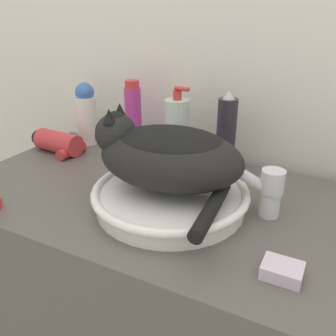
{
  "coord_description": "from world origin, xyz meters",
  "views": [
    {
      "loc": [
        0.27,
        -0.39,
        1.25
      ],
      "look_at": [
        -0.04,
        0.22,
        0.94
      ],
      "focal_mm": 38.0,
      "sensor_mm": 36.0,
      "label": 1
    }
  ],
  "objects_px": {
    "hairspray_can_black": "(226,134)",
    "hair_dryer": "(59,143)",
    "shampoo_bottle_tall": "(133,118)",
    "soap_bar": "(282,271)",
    "faucet": "(264,188)",
    "soap_pump_bottle": "(177,130)",
    "lotion_bottle_white": "(87,114)",
    "cat": "(166,154)"
  },
  "relations": [
    {
      "from": "hairspray_can_black",
      "to": "hair_dryer",
      "type": "distance_m",
      "value": 0.51
    },
    {
      "from": "soap_pump_bottle",
      "to": "lotion_bottle_white",
      "type": "height_order",
      "value": "soap_pump_bottle"
    },
    {
      "from": "cat",
      "to": "hair_dryer",
      "type": "height_order",
      "value": "cat"
    },
    {
      "from": "faucet",
      "to": "soap_bar",
      "type": "bearing_deg",
      "value": 95.89
    },
    {
      "from": "shampoo_bottle_tall",
      "to": "lotion_bottle_white",
      "type": "bearing_deg",
      "value": 180.0
    },
    {
      "from": "soap_bar",
      "to": "hairspray_can_black",
      "type": "bearing_deg",
      "value": 121.6
    },
    {
      "from": "faucet",
      "to": "hair_dryer",
      "type": "height_order",
      "value": "faucet"
    },
    {
      "from": "faucet",
      "to": "soap_bar",
      "type": "xyz_separation_m",
      "value": [
        0.08,
        -0.18,
        -0.05
      ]
    },
    {
      "from": "hairspray_can_black",
      "to": "soap_bar",
      "type": "distance_m",
      "value": 0.45
    },
    {
      "from": "lotion_bottle_white",
      "to": "hair_dryer",
      "type": "relative_size",
      "value": 1.15
    },
    {
      "from": "cat",
      "to": "soap_pump_bottle",
      "type": "xyz_separation_m",
      "value": [
        -0.1,
        0.25,
        -0.03
      ]
    },
    {
      "from": "cat",
      "to": "soap_bar",
      "type": "height_order",
      "value": "cat"
    },
    {
      "from": "hairspray_can_black",
      "to": "soap_bar",
      "type": "height_order",
      "value": "hairspray_can_black"
    },
    {
      "from": "cat",
      "to": "faucet",
      "type": "relative_size",
      "value": 2.28
    },
    {
      "from": "soap_pump_bottle",
      "to": "soap_bar",
      "type": "xyz_separation_m",
      "value": [
        0.37,
        -0.37,
        -0.08
      ]
    },
    {
      "from": "lotion_bottle_white",
      "to": "soap_bar",
      "type": "height_order",
      "value": "lotion_bottle_white"
    },
    {
      "from": "cat",
      "to": "faucet",
      "type": "distance_m",
      "value": 0.22
    },
    {
      "from": "cat",
      "to": "faucet",
      "type": "bearing_deg",
      "value": -171.23
    },
    {
      "from": "hairspray_can_black",
      "to": "hair_dryer",
      "type": "relative_size",
      "value": 1.27
    },
    {
      "from": "soap_pump_bottle",
      "to": "hairspray_can_black",
      "type": "height_order",
      "value": "hairspray_can_black"
    },
    {
      "from": "soap_pump_bottle",
      "to": "hair_dryer",
      "type": "xyz_separation_m",
      "value": [
        -0.35,
        -0.11,
        -0.06
      ]
    },
    {
      "from": "lotion_bottle_white",
      "to": "faucet",
      "type": "bearing_deg",
      "value": -17.11
    },
    {
      "from": "faucet",
      "to": "soap_pump_bottle",
      "type": "relative_size",
      "value": 0.69
    },
    {
      "from": "hairspray_can_black",
      "to": "lotion_bottle_white",
      "type": "xyz_separation_m",
      "value": [
        -0.47,
        0.0,
        -0.0
      ]
    },
    {
      "from": "soap_pump_bottle",
      "to": "hairspray_can_black",
      "type": "distance_m",
      "value": 0.15
    },
    {
      "from": "hairspray_can_black",
      "to": "soap_bar",
      "type": "xyz_separation_m",
      "value": [
        0.23,
        -0.37,
        -0.09
      ]
    },
    {
      "from": "hairspray_can_black",
      "to": "hair_dryer",
      "type": "xyz_separation_m",
      "value": [
        -0.49,
        -0.11,
        -0.07
      ]
    },
    {
      "from": "hairspray_can_black",
      "to": "lotion_bottle_white",
      "type": "relative_size",
      "value": 1.11
    },
    {
      "from": "faucet",
      "to": "hair_dryer",
      "type": "bearing_deg",
      "value": -24.35
    },
    {
      "from": "hair_dryer",
      "to": "cat",
      "type": "bearing_deg",
      "value": 166.25
    },
    {
      "from": "soap_pump_bottle",
      "to": "soap_bar",
      "type": "distance_m",
      "value": 0.53
    },
    {
      "from": "cat",
      "to": "soap_pump_bottle",
      "type": "relative_size",
      "value": 1.57
    },
    {
      "from": "cat",
      "to": "lotion_bottle_white",
      "type": "distance_m",
      "value": 0.49
    },
    {
      "from": "soap_pump_bottle",
      "to": "soap_bar",
      "type": "relative_size",
      "value": 3.29
    },
    {
      "from": "shampoo_bottle_tall",
      "to": "soap_bar",
      "type": "distance_m",
      "value": 0.65
    },
    {
      "from": "lotion_bottle_white",
      "to": "hair_dryer",
      "type": "distance_m",
      "value": 0.13
    },
    {
      "from": "faucet",
      "to": "lotion_bottle_white",
      "type": "xyz_separation_m",
      "value": [
        -0.62,
        0.19,
        0.03
      ]
    },
    {
      "from": "faucet",
      "to": "cat",
      "type": "bearing_deg",
      "value": -0.05
    },
    {
      "from": "hairspray_can_black",
      "to": "lotion_bottle_white",
      "type": "bearing_deg",
      "value": 180.0
    },
    {
      "from": "shampoo_bottle_tall",
      "to": "hair_dryer",
      "type": "height_order",
      "value": "shampoo_bottle_tall"
    },
    {
      "from": "hairspray_can_black",
      "to": "shampoo_bottle_tall",
      "type": "bearing_deg",
      "value": 180.0
    },
    {
      "from": "faucet",
      "to": "shampoo_bottle_tall",
      "type": "xyz_separation_m",
      "value": [
        -0.44,
        0.19,
        0.04
      ]
    }
  ]
}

